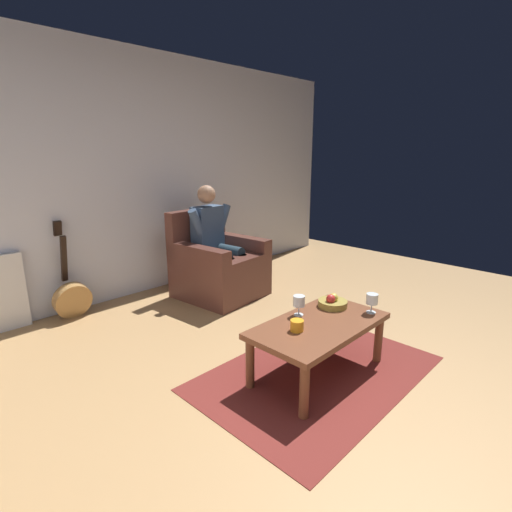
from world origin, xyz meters
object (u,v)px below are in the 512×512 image
object	(u,v)px
fruit_bowl	(333,302)
candle_jar	(297,325)
coffee_table	(319,330)
person_seated	(216,239)
wine_glass_far	(372,300)
armchair	(218,267)
guitar	(72,296)
wine_glass_near	(299,302)

from	to	relation	value
fruit_bowl	candle_jar	distance (m)	0.52
coffee_table	fruit_bowl	xyz separation A→B (m)	(-0.31, -0.10, 0.09)
person_seated	wine_glass_far	size ratio (longest dim) A/B	8.19
armchair	person_seated	bearing A→B (deg)	-90.00
armchair	candle_jar	world-z (taller)	armchair
candle_jar	person_seated	bearing A→B (deg)	-113.63
person_seated	wine_glass_far	bearing A→B (deg)	80.34
fruit_bowl	guitar	bearing A→B (deg)	-62.48
person_seated	wine_glass_near	xyz separation A→B (m)	(0.54, 1.57, -0.14)
fruit_bowl	person_seated	bearing A→B (deg)	-98.19
candle_jar	wine_glass_near	bearing A→B (deg)	-144.40
coffee_table	wine_glass_near	bearing A→B (deg)	-90.49
wine_glass_near	person_seated	bearing A→B (deg)	-109.13
armchair	person_seated	distance (m)	0.32
armchair	candle_jar	bearing A→B (deg)	60.44
wine_glass_near	candle_jar	bearing A→B (deg)	35.60
coffee_table	wine_glass_far	xyz separation A→B (m)	(-0.41, 0.17, 0.16)
armchair	wine_glass_near	world-z (taller)	armchair
coffee_table	wine_glass_near	size ratio (longest dim) A/B	6.79
wine_glass_far	wine_glass_near	bearing A→B (deg)	-40.73
guitar	fruit_bowl	bearing A→B (deg)	117.52
person_seated	coffee_table	world-z (taller)	person_seated
person_seated	wine_glass_near	bearing A→B (deg)	65.22
wine_glass_near	wine_glass_far	bearing A→B (deg)	139.27
fruit_bowl	armchair	bearing A→B (deg)	-98.34
wine_glass_far	fruit_bowl	size ratio (longest dim) A/B	0.66
coffee_table	wine_glass_near	distance (m)	0.24
armchair	wine_glass_near	bearing A→B (deg)	64.96
person_seated	candle_jar	xyz separation A→B (m)	(0.75, 1.72, -0.20)
coffee_table	fruit_bowl	bearing A→B (deg)	-162.37
armchair	candle_jar	xyz separation A→B (m)	(0.75, 1.70, 0.11)
coffee_table	wine_glass_far	bearing A→B (deg)	157.57
coffee_table	guitar	size ratio (longest dim) A/B	1.09
person_seated	candle_jar	world-z (taller)	person_seated
coffee_table	candle_jar	size ratio (longest dim) A/B	11.27
wine_glass_far	candle_jar	world-z (taller)	wine_glass_far
guitar	wine_glass_near	world-z (taller)	guitar
armchair	wine_glass_far	world-z (taller)	armchair
armchair	coffee_table	world-z (taller)	armchair
armchair	guitar	xyz separation A→B (m)	(1.37, -0.53, -0.11)
armchair	fruit_bowl	bearing A→B (deg)	76.01
wine_glass_near	armchair	bearing A→B (deg)	-109.39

